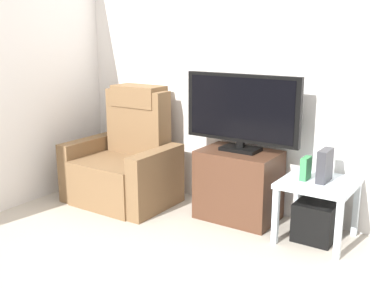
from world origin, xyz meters
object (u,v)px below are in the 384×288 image
subwoofer_box (316,221)px  game_console (325,166)px  book_upright (306,168)px  recliner_armchair (126,162)px  television (241,111)px  tv_stand (238,185)px  side_table (318,190)px

subwoofer_box → game_console: game_console is taller
subwoofer_box → book_upright: size_ratio=1.73×
recliner_armchair → book_upright: (1.72, 0.12, 0.19)m
television → recliner_armchair: (-1.11, -0.20, -0.57)m
book_upright → television: bearing=172.4°
television → recliner_armchair: size_ratio=0.95×
tv_stand → television: size_ratio=0.65×
tv_stand → book_upright: size_ratio=3.79×
side_table → book_upright: size_ratio=3.08×
recliner_armchair → side_table: 1.82m
television → side_table: 0.89m
subwoofer_box → tv_stand: bearing=176.6°
recliner_armchair → subwoofer_box: bearing=14.1°
subwoofer_box → game_console: 0.45m
tv_stand → subwoofer_box: bearing=-3.4°
recliner_armchair → game_console: recliner_armchair is taller
recliner_armchair → side_table: (1.82, 0.14, 0.03)m
recliner_armchair → tv_stand: bearing=19.0°
recliner_armchair → game_console: (1.85, 0.15, 0.23)m
television → tv_stand: bearing=-90.0°
tv_stand → subwoofer_box: 0.72m
television → game_console: size_ratio=4.13×
side_table → tv_stand: bearing=176.6°
side_table → book_upright: (-0.10, -0.02, 0.16)m
side_table → subwoofer_box: side_table is taller
side_table → game_console: size_ratio=2.17×
tv_stand → game_console: bearing=-2.5°
subwoofer_box → book_upright: (-0.10, -0.02, 0.41)m
tv_stand → book_upright: book_upright is taller
recliner_armchair → book_upright: bearing=13.7°
tv_stand → subwoofer_box: tv_stand is taller
game_console → recliner_armchair: bearing=-175.4°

